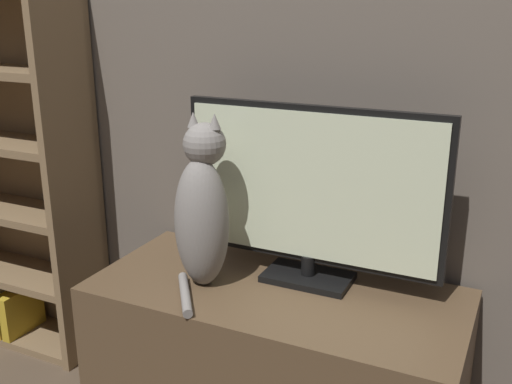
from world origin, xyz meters
TOP-DOWN VIEW (x-y plane):
  - wall_back at (0.00, 1.22)m, footprint 4.80×0.05m
  - tv_stand at (0.00, 0.92)m, footprint 1.12×0.52m
  - tv at (0.06, 1.02)m, footprint 0.80×0.16m
  - cat at (-0.22, 0.87)m, footprint 0.17×0.31m
  - bookshelf at (-1.20, 1.09)m, footprint 0.66×0.28m

SIDE VIEW (x-z plane):
  - tv_stand at x=0.00m, z-range 0.00..0.54m
  - bookshelf at x=-1.20m, z-range -0.06..1.35m
  - cat at x=-0.22m, z-range 0.51..1.03m
  - tv at x=0.06m, z-range 0.55..1.09m
  - wall_back at x=0.00m, z-range 0.00..2.60m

